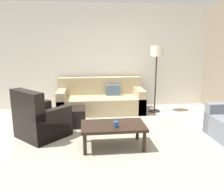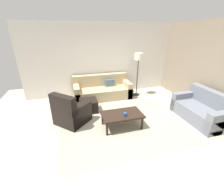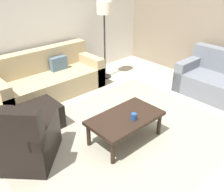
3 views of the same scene
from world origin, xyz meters
name	(u,v)px [view 1 (image 1 of 3)]	position (x,y,z in m)	size (l,w,h in m)	color
ground_plane	(114,144)	(0.00, 0.00, 0.00)	(8.00, 8.00, 0.00)	#B2A893
rear_partition	(102,57)	(0.00, 2.60, 1.40)	(6.00, 0.12, 2.80)	silver
area_rug	(114,144)	(0.00, 0.00, 0.00)	(3.41, 2.69, 0.01)	gray
couch_main	(101,100)	(-0.09, 2.09, 0.30)	(2.19, 0.91, 0.88)	tan
armchair_leather	(39,122)	(-1.37, 0.48, 0.31)	(1.13, 1.13, 0.95)	black
ottoman	(72,117)	(-0.78, 1.06, 0.20)	(0.56, 0.56, 0.40)	black
coffee_table	(113,127)	(-0.02, -0.10, 0.36)	(1.10, 0.64, 0.41)	black
cup	(116,124)	(0.01, -0.23, 0.46)	(0.08, 0.08, 0.10)	#1E478C
lamp_standing	(157,58)	(1.32, 1.91, 1.41)	(0.32, 0.32, 1.71)	black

